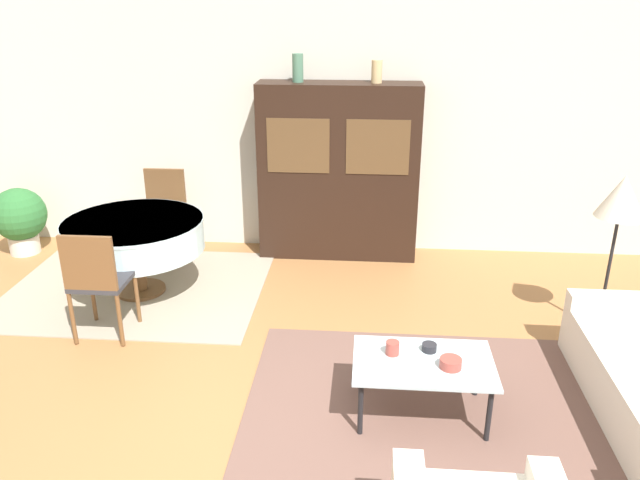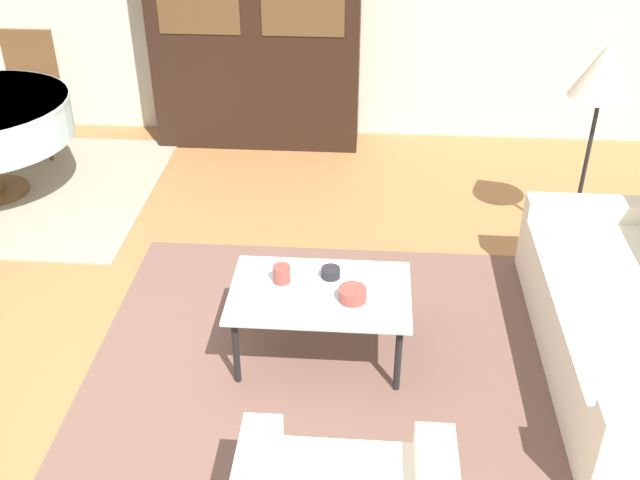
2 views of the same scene
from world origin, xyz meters
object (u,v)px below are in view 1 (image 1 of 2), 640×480
object	(u,v)px
dining_chair_far	(164,209)
dining_chair_near	(97,278)
cup	(392,348)
potted_plant	(20,217)
floor_lamp	(621,202)
vase_short	(377,72)
coffee_table	(423,366)
dining_table	(134,235)
bowl	(451,363)
display_cabinet	(338,172)
vase_tall	(298,68)
bowl_small	(429,347)

from	to	relation	value
dining_chair_far	dining_chair_near	bearing A→B (deg)	90.00
cup	potted_plant	distance (m)	4.78
floor_lamp	vase_short	xyz separation A→B (m)	(-2.00, 1.52, 0.83)
coffee_table	dining_table	world-z (taller)	dining_table
dining_table	bowl	world-z (taller)	dining_table
display_cabinet	dining_chair_near	bearing A→B (deg)	-133.19
dining_chair_far	potted_plant	size ratio (longest dim) A/B	1.29
floor_lamp	dining_chair_far	bearing A→B (deg)	163.39
dining_chair_near	potted_plant	bearing A→B (deg)	133.32
dining_chair_near	vase_short	size ratio (longest dim) A/B	4.30
dining_chair_near	vase_short	xyz separation A→B (m)	(2.26, 2.01, 1.44)
dining_table	vase_tall	xyz separation A→B (m)	(1.46, 1.13, 1.44)
dining_table	floor_lamp	size ratio (longest dim) A/B	0.94
cup	dining_table	bearing A→B (deg)	145.88
bowl	cup	bearing A→B (deg)	160.32
dining_chair_near	floor_lamp	size ratio (longest dim) A/B	0.69
dining_chair_near	bowl	size ratio (longest dim) A/B	6.60
vase_short	bowl	bearing A→B (deg)	-79.64
dining_chair_far	vase_short	bearing A→B (deg)	-173.69
coffee_table	dining_chair_far	size ratio (longest dim) A/B	0.98
bowl_small	potted_plant	distance (m)	4.97
cup	potted_plant	size ratio (longest dim) A/B	0.13
dining_chair_near	floor_lamp	distance (m)	4.33
dining_chair_near	potted_plant	world-z (taller)	dining_chair_near
dining_chair_near	bowl	world-z (taller)	dining_chair_near
dining_chair_far	display_cabinet	bearing A→B (deg)	-172.47
display_cabinet	vase_tall	distance (m)	1.17
display_cabinet	vase_short	distance (m)	1.13
bowl	potted_plant	bearing A→B (deg)	149.26
vase_tall	dining_table	bearing A→B (deg)	-142.24
display_cabinet	vase_short	world-z (taller)	vase_short
bowl	dining_chair_far	bearing A→B (deg)	136.50
dining_table	dining_chair_far	world-z (taller)	dining_chair_far
coffee_table	bowl_small	xyz separation A→B (m)	(0.05, 0.14, 0.07)
floor_lamp	cup	distance (m)	2.33
cup	vase_tall	world-z (taller)	vase_tall
display_cabinet	floor_lamp	world-z (taller)	display_cabinet
dining_table	bowl_small	bearing A→B (deg)	-30.49
coffee_table	dining_table	size ratio (longest dim) A/B	0.72
dining_chair_far	vase_short	distance (m)	2.69
dining_chair_far	floor_lamp	xyz separation A→B (m)	(4.26, -1.27, 0.61)
vase_tall	floor_lamp	bearing A→B (deg)	-28.51
dining_chair_near	dining_chair_far	xyz separation A→B (m)	(0.00, 1.76, 0.00)
potted_plant	bowl_small	bearing A→B (deg)	-29.50
dining_table	potted_plant	size ratio (longest dim) A/B	1.76
coffee_table	bowl	distance (m)	0.20
display_cabinet	potted_plant	size ratio (longest dim) A/B	2.52
dining_chair_near	cup	bearing A→B (deg)	-17.35
dining_table	cup	distance (m)	2.91
cup	bowl_small	world-z (taller)	cup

